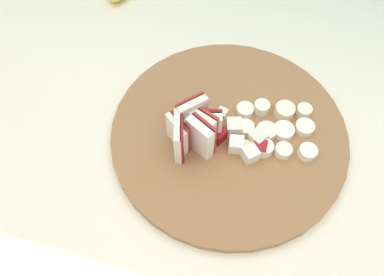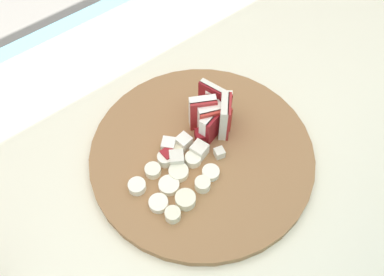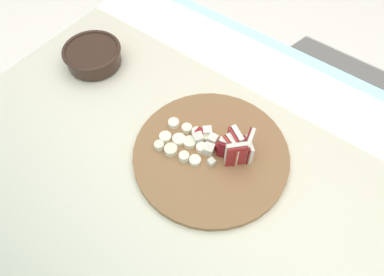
% 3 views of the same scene
% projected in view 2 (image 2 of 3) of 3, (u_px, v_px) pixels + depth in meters
% --- Properties ---
extents(tiled_countertop, '(1.11, 0.88, 0.89)m').
position_uv_depth(tiled_countertop, '(199.00, 267.00, 0.99)').
color(tiled_countertop, beige).
rests_on(tiled_countertop, ground).
extents(cutting_board, '(0.34, 0.34, 0.01)m').
position_uv_depth(cutting_board, '(202.00, 154.00, 0.64)').
color(cutting_board, olive).
rests_on(cutting_board, tiled_countertop).
extents(apple_wedge_fan, '(0.08, 0.08, 0.07)m').
position_uv_depth(apple_wedge_fan, '(214.00, 115.00, 0.63)').
color(apple_wedge_fan, maroon).
rests_on(apple_wedge_fan, cutting_board).
extents(apple_dice_pile, '(0.08, 0.08, 0.02)m').
position_uv_depth(apple_dice_pile, '(186.00, 148.00, 0.62)').
color(apple_dice_pile, beige).
rests_on(apple_dice_pile, cutting_board).
extents(banana_slice_rows, '(0.12, 0.11, 0.02)m').
position_uv_depth(banana_slice_rows, '(175.00, 180.00, 0.59)').
color(banana_slice_rows, beige).
rests_on(banana_slice_rows, cutting_board).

